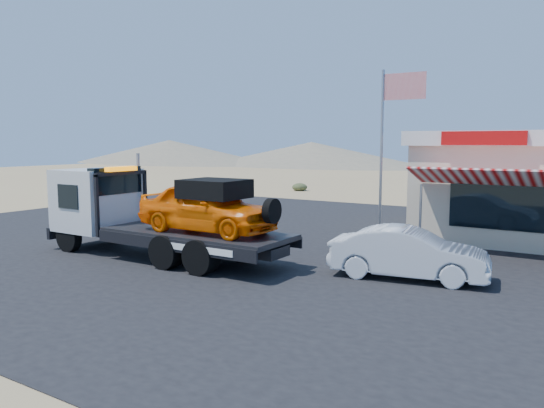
% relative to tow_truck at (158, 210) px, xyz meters
% --- Properties ---
extents(ground, '(120.00, 120.00, 0.00)m').
position_rel_tow_truck_xyz_m(ground, '(0.09, 1.61, -1.48)').
color(ground, '#9E825A').
rests_on(ground, ground).
extents(asphalt_lot, '(32.00, 24.00, 0.02)m').
position_rel_tow_truck_xyz_m(asphalt_lot, '(2.09, 4.61, -1.47)').
color(asphalt_lot, black).
rests_on(asphalt_lot, ground).
extents(tow_truck, '(8.22, 2.44, 2.75)m').
position_rel_tow_truck_xyz_m(tow_truck, '(0.00, 0.00, 0.00)').
color(tow_truck, black).
rests_on(tow_truck, asphalt_lot).
extents(white_sedan, '(4.19, 2.03, 1.32)m').
position_rel_tow_truck_xyz_m(white_sedan, '(7.30, 1.59, -0.80)').
color(white_sedan, silver).
rests_on(white_sedan, asphalt_lot).
extents(flagpole, '(1.55, 0.10, 6.00)m').
position_rel_tow_truck_xyz_m(flagpole, '(5.02, 6.11, 2.28)').
color(flagpole, '#99999E').
rests_on(flagpole, asphalt_lot).
extents(desert_scrub, '(24.52, 31.63, 0.78)m').
position_rel_tow_truck_xyz_m(desert_scrub, '(-13.18, 11.98, -1.16)').
color(desert_scrub, '#353E21').
rests_on(desert_scrub, ground).
extents(distant_hills, '(126.00, 48.00, 4.20)m').
position_rel_tow_truck_xyz_m(distant_hills, '(-9.69, 56.75, 0.41)').
color(distant_hills, '#726B59').
rests_on(distant_hills, ground).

